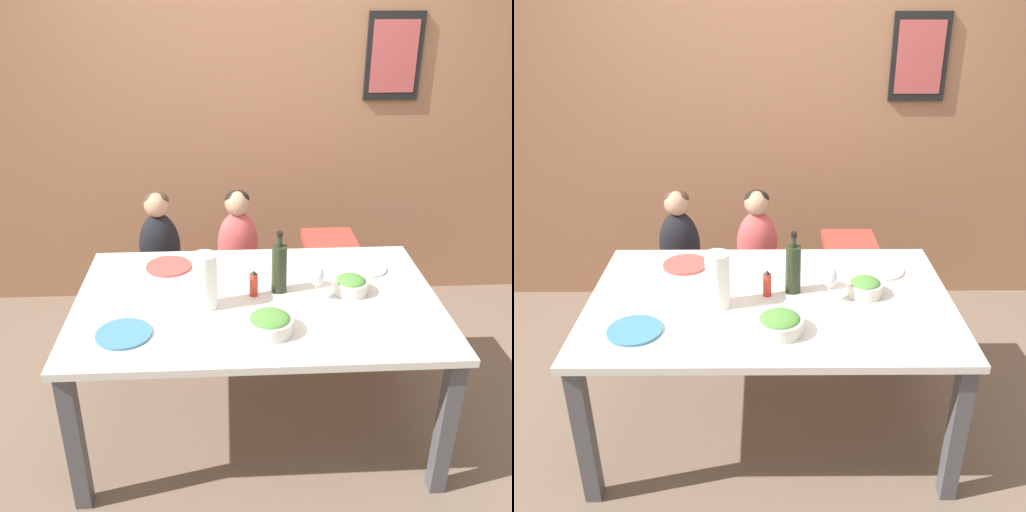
{
  "view_description": "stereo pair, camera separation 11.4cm",
  "coord_description": "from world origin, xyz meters",
  "views": [
    {
      "loc": [
        -0.13,
        -2.31,
        2.08
      ],
      "look_at": [
        0.0,
        0.08,
        0.93
      ],
      "focal_mm": 40.0,
      "sensor_mm": 36.0,
      "label": 1
    },
    {
      "loc": [
        -0.02,
        -2.31,
        2.08
      ],
      "look_at": [
        0.0,
        0.08,
        0.93
      ],
      "focal_mm": 40.0,
      "sensor_mm": 36.0,
      "label": 2
    }
  ],
  "objects": [
    {
      "name": "wine_bottle",
      "position": [
        0.11,
        0.07,
        0.87
      ],
      "size": [
        0.07,
        0.07,
        0.31
      ],
      "color": "#232D19",
      "rests_on": "dining_table"
    },
    {
      "name": "dining_table",
      "position": [
        0.0,
        0.0,
        0.66
      ],
      "size": [
        1.69,
        1.07,
        0.75
      ],
      "color": "silver",
      "rests_on": "ground_plane"
    },
    {
      "name": "paper_towel_roll",
      "position": [
        -0.23,
        -0.06,
        0.88
      ],
      "size": [
        0.11,
        0.11,
        0.26
      ],
      "color": "white",
      "rests_on": "dining_table"
    },
    {
      "name": "chair_far_center",
      "position": [
        -0.07,
        0.74,
        0.39
      ],
      "size": [
        0.36,
        0.38,
        0.48
      ],
      "color": "silver",
      "rests_on": "ground_plane"
    },
    {
      "name": "salad_bowl_small",
      "position": [
        0.45,
        0.03,
        0.79
      ],
      "size": [
        0.17,
        0.17,
        0.08
      ],
      "color": "silver",
      "rests_on": "dining_table"
    },
    {
      "name": "person_child_center",
      "position": [
        -0.07,
        0.75,
        0.74
      ],
      "size": [
        0.24,
        0.18,
        0.54
      ],
      "color": "#C64C4C",
      "rests_on": "chair_far_center"
    },
    {
      "name": "condiment_bottle_hot_sauce",
      "position": [
        -0.01,
        0.03,
        0.81
      ],
      "size": [
        0.04,
        0.04,
        0.13
      ],
      "color": "red",
      "rests_on": "dining_table"
    },
    {
      "name": "chair_right_highchair",
      "position": [
        0.47,
        0.74,
        0.54
      ],
      "size": [
        0.31,
        0.32,
        0.71
      ],
      "color": "silver",
      "rests_on": "ground_plane"
    },
    {
      "name": "ground_plane",
      "position": [
        0.0,
        0.0,
        0.0
      ],
      "size": [
        14.0,
        14.0,
        0.0
      ],
      "primitive_type": "plane",
      "color": "#705B4C"
    },
    {
      "name": "wine_glass_near",
      "position": [
        0.27,
        -0.03,
        0.87
      ],
      "size": [
        0.07,
        0.07,
        0.17
      ],
      "color": "white",
      "rests_on": "dining_table"
    },
    {
      "name": "dinner_plate_back_right",
      "position": [
        0.57,
        0.27,
        0.75
      ],
      "size": [
        0.23,
        0.23,
        0.01
      ],
      "color": "silver",
      "rests_on": "dining_table"
    },
    {
      "name": "person_child_left",
      "position": [
        -0.53,
        0.75,
        0.74
      ],
      "size": [
        0.24,
        0.18,
        0.54
      ],
      "color": "black",
      "rests_on": "chair_far_left"
    },
    {
      "name": "dinner_plate_front_left",
      "position": [
        -0.57,
        -0.28,
        0.75
      ],
      "size": [
        0.23,
        0.23,
        0.01
      ],
      "color": "teal",
      "rests_on": "dining_table"
    },
    {
      "name": "salad_bowl_large",
      "position": [
        0.04,
        -0.28,
        0.79
      ],
      "size": [
        0.2,
        0.2,
        0.08
      ],
      "color": "silver",
      "rests_on": "dining_table"
    },
    {
      "name": "dinner_plate_back_left",
      "position": [
        -0.44,
        0.34,
        0.75
      ],
      "size": [
        0.23,
        0.23,
        0.01
      ],
      "color": "#D14C47",
      "rests_on": "dining_table"
    },
    {
      "name": "wall_back",
      "position": [
        0.0,
        1.42,
        1.35
      ],
      "size": [
        10.0,
        0.09,
        2.7
      ],
      "color": "#9E6B4C",
      "rests_on": "ground_plane"
    },
    {
      "name": "chair_far_left",
      "position": [
        -0.53,
        0.74,
        0.39
      ],
      "size": [
        0.36,
        0.38,
        0.48
      ],
      "color": "silver",
      "rests_on": "ground_plane"
    }
  ]
}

